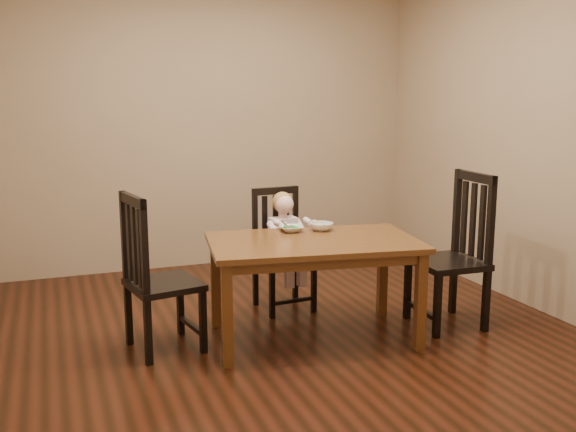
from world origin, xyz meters
name	(u,v)px	position (x,y,z in m)	size (l,w,h in m)	color
room	(285,139)	(0.00, 0.00, 1.35)	(4.01, 4.01, 2.71)	#3A170C
dining_table	(313,251)	(0.14, -0.17, 0.61)	(1.49, 1.03, 0.69)	#4D2B12
chair_child	(282,251)	(0.17, 0.52, 0.45)	(0.43, 0.41, 0.93)	black
chair_left	(156,277)	(-0.89, -0.01, 0.50)	(0.50, 0.52, 1.04)	black
chair_right	(454,253)	(1.19, -0.28, 0.53)	(0.47, 0.49, 1.10)	black
toddler	(284,238)	(0.17, 0.47, 0.57)	(0.27, 0.34, 0.47)	white
bowl_peas	(291,229)	(0.09, 0.11, 0.71)	(0.17, 0.17, 0.04)	silver
bowl_veg	(321,227)	(0.31, 0.08, 0.72)	(0.17, 0.17, 0.05)	silver
fork	(286,226)	(0.05, 0.10, 0.74)	(0.04, 0.12, 0.05)	silver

